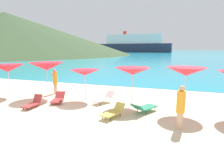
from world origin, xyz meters
The scene contains 16 objects.
ground_plane centered at (0.00, 10.00, -0.15)m, with size 50.00×100.00×0.30m, color beige.
ocean_water centered at (0.00, 229.12, 0.01)m, with size 650.00×440.00×0.02m, color teal.
headland_hill centered at (-84.90, 78.18, 11.59)m, with size 139.64×139.64×23.18m, color #384C2D.
umbrella_3 centered at (-4.24, 3.15, 1.99)m, with size 2.21×2.21×2.25m.
umbrella_4 centered at (-1.56, 3.86, 2.14)m, with size 2.48×2.48×2.41m.
umbrella_5 centered at (1.26, 4.00, 1.82)m, with size 1.97×1.97×2.00m.
umbrella_6 centered at (4.46, 3.69, 2.06)m, with size 2.17×2.17×2.27m.
umbrella_7 centered at (7.32, 3.35, 2.18)m, with size 1.96×1.96×2.41m.
lounge_chair_1 centered at (4.02, 1.56, 0.28)m, with size 0.99×1.52×0.60m.
lounge_chair_3 centered at (-0.86, 1.55, 0.26)m, with size 0.59×1.30×0.66m.
lounge_chair_5 centered at (5.35, 2.70, 0.30)m, with size 1.31×1.76×0.61m.
lounge_chair_6 centered at (2.69, 3.75, 0.30)m, with size 1.14×1.56×0.66m.
lounge_chair_7 centered at (-0.08, 2.89, 0.25)m, with size 1.04×1.59×0.57m.
beachgoer_1 centered at (7.11, 1.12, 0.99)m, with size 0.35×0.35×1.87m.
beachgoer_2 centered at (-1.70, 4.92, 1.00)m, with size 0.33×0.33×1.86m.
cruise_ship centered at (-31.75, 165.45, 7.01)m, with size 66.37×10.48×18.80m.
Camera 1 is at (6.88, -6.98, 3.34)m, focal length 30.62 mm.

